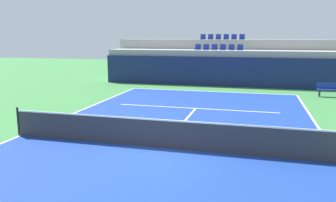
% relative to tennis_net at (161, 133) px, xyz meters
% --- Properties ---
extents(ground_plane, '(80.00, 80.00, 0.00)m').
position_rel_tennis_net_xyz_m(ground_plane, '(0.00, 0.00, -0.51)').
color(ground_plane, '#387A3D').
extents(court_surface, '(11.00, 24.00, 0.01)m').
position_rel_tennis_net_xyz_m(court_surface, '(0.00, 0.00, -0.50)').
color(court_surface, navy).
rests_on(court_surface, ground_plane).
extents(baseline_far, '(11.00, 0.10, 0.00)m').
position_rel_tennis_net_xyz_m(baseline_far, '(0.00, 11.95, -0.50)').
color(baseline_far, white).
rests_on(baseline_far, court_surface).
extents(sideline_left, '(0.10, 24.00, 0.00)m').
position_rel_tennis_net_xyz_m(sideline_left, '(-5.45, 0.00, -0.50)').
color(sideline_left, white).
rests_on(sideline_left, court_surface).
extents(service_line_far, '(8.26, 0.10, 0.00)m').
position_rel_tennis_net_xyz_m(service_line_far, '(0.00, 6.40, -0.50)').
color(service_line_far, white).
rests_on(service_line_far, court_surface).
extents(centre_service_line, '(0.10, 6.40, 0.00)m').
position_rel_tennis_net_xyz_m(centre_service_line, '(0.00, 3.20, -0.50)').
color(centre_service_line, white).
rests_on(centre_service_line, court_surface).
extents(back_wall, '(17.27, 0.30, 2.17)m').
position_rel_tennis_net_xyz_m(back_wall, '(0.00, 14.65, 0.58)').
color(back_wall, navy).
rests_on(back_wall, ground_plane).
extents(stands_tier_lower, '(17.27, 2.40, 2.61)m').
position_rel_tennis_net_xyz_m(stands_tier_lower, '(0.00, 16.00, 0.80)').
color(stands_tier_lower, '#9E9E99').
rests_on(stands_tier_lower, ground_plane).
extents(stands_tier_upper, '(17.27, 2.40, 3.40)m').
position_rel_tennis_net_xyz_m(stands_tier_upper, '(0.00, 18.40, 1.19)').
color(stands_tier_upper, '#9E9E99').
rests_on(stands_tier_upper, ground_plane).
extents(seating_row_lower, '(3.69, 0.44, 0.44)m').
position_rel_tennis_net_xyz_m(seating_row_lower, '(-0.00, 16.09, 2.23)').
color(seating_row_lower, navy).
rests_on(seating_row_lower, stands_tier_lower).
extents(seating_row_upper, '(3.69, 0.44, 0.44)m').
position_rel_tennis_net_xyz_m(seating_row_upper, '(-0.00, 18.49, 3.01)').
color(seating_row_upper, navy).
rests_on(seating_row_upper, stands_tier_upper).
extents(tennis_net, '(11.08, 0.08, 1.07)m').
position_rel_tennis_net_xyz_m(tennis_net, '(0.00, 0.00, 0.00)').
color(tennis_net, black).
rests_on(tennis_net, court_surface).
extents(player_bench, '(1.50, 0.40, 0.85)m').
position_rel_tennis_net_xyz_m(player_bench, '(7.32, 11.86, -0.00)').
color(player_bench, navy).
rests_on(player_bench, ground_plane).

